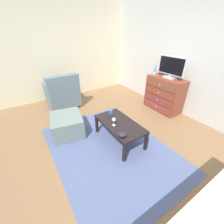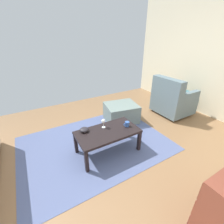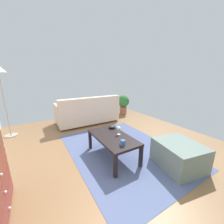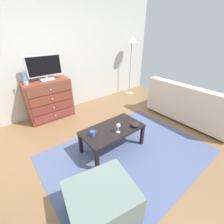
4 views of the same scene
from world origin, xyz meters
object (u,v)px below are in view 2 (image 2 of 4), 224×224
at_px(wine_glass, 103,121).
at_px(armchair, 172,100).
at_px(ottoman, 121,113).
at_px(coffee_table, 108,134).
at_px(mug, 127,124).
at_px(bowl_decorative, 84,130).

bearing_deg(wine_glass, armchair, -171.17).
relative_size(wine_glass, ottoman, 0.22).
bearing_deg(armchair, coffee_table, 12.44).
distance_m(wine_glass, armchair, 2.12).
height_order(wine_glass, armchair, armchair).
relative_size(coffee_table, mug, 8.94).
distance_m(mug, armchair, 1.80).
bearing_deg(armchair, bowl_decorative, 6.51).
bearing_deg(coffee_table, mug, 174.56).
xyz_separation_m(coffee_table, wine_glass, (0.01, -0.13, 0.17)).
bearing_deg(mug, coffee_table, -5.44).
relative_size(bowl_decorative, armchair, 0.15).
bearing_deg(wine_glass, bowl_decorative, -8.47).
bearing_deg(wine_glass, coffee_table, 92.19).
bearing_deg(ottoman, coffee_table, 44.89).
height_order(coffee_table, mug, mug).
bearing_deg(mug, armchair, -164.04).
xyz_separation_m(mug, ottoman, (-0.42, -0.81, -0.25)).
relative_size(mug, bowl_decorative, 0.79).
relative_size(coffee_table, armchair, 1.08).
xyz_separation_m(bowl_decorative, ottoman, (-1.11, -0.59, -0.24)).
height_order(coffee_table, wine_glass, wine_glass).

